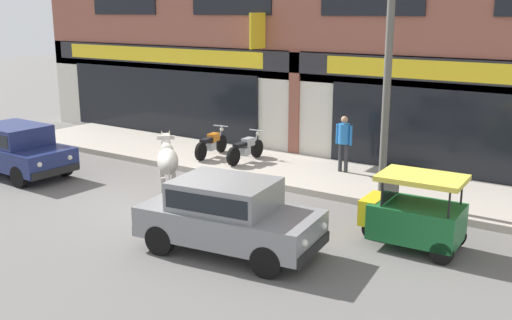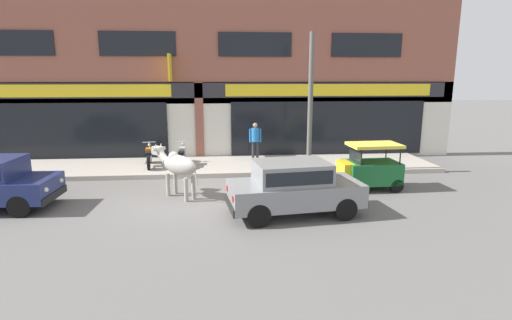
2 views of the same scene
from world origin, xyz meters
name	(u,v)px [view 1 (image 1 of 2)]	position (x,y,z in m)	size (l,w,h in m)	color
ground_plane	(181,202)	(0.00, 0.00, 0.00)	(90.00, 90.00, 0.00)	#605E5B
sidewalk	(266,166)	(0.00, 3.86, 0.09)	(19.00, 3.33, 0.17)	#A8A093
shop_building	(300,34)	(0.00, 5.78, 3.92)	(23.00, 1.40, 8.28)	#8E5142
cow	(168,161)	(-0.41, -0.01, 1.01)	(1.66, 1.69, 1.61)	#9E998E
car_0	(16,147)	(-5.58, -0.71, 0.81)	(3.66, 1.72, 1.46)	black
car_1	(228,212)	(2.83, -1.88, 0.81)	(3.75, 2.02, 1.46)	black
auto_rickshaw	(413,216)	(5.76, 0.34, 0.66)	(2.02, 1.24, 1.52)	black
motorcycle_0	(211,144)	(-1.91, 3.67, 0.56)	(0.52, 1.81, 0.88)	black
motorcycle_1	(246,149)	(-0.63, 3.71, 0.56)	(0.52, 1.81, 0.88)	black
pedestrian	(344,138)	(2.34, 4.27, 1.15)	(0.50, 0.32, 1.60)	#2D2D33
utility_pole	(386,96)	(4.22, 2.50, 2.69)	(0.18, 0.18, 5.03)	#595651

